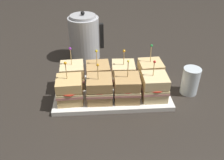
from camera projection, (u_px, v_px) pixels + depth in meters
name	position (u px, v px, depth m)	size (l,w,h in m)	color
ground_plane	(112.00, 94.00, 0.98)	(6.00, 6.00, 0.00)	#2D2823
serving_platter	(112.00, 92.00, 0.97)	(0.46, 0.25, 0.02)	white
sandwich_front_far_left	(70.00, 90.00, 0.89)	(0.10, 0.10, 0.17)	tan
sandwich_front_center_left	(100.00, 89.00, 0.89)	(0.10, 0.10, 0.16)	tan
sandwich_front_center_right	(127.00, 88.00, 0.90)	(0.10, 0.10, 0.17)	tan
sandwich_front_far_right	(154.00, 87.00, 0.91)	(0.10, 0.10, 0.16)	beige
sandwich_back_far_left	(73.00, 75.00, 0.98)	(0.10, 0.10, 0.17)	beige
sandwich_back_center_left	(98.00, 74.00, 0.99)	(0.10, 0.10, 0.16)	tan
sandwich_back_center_right	(123.00, 74.00, 0.99)	(0.10, 0.10, 0.16)	beige
sandwich_back_far_right	(150.00, 73.00, 0.99)	(0.10, 0.10, 0.17)	#DBB77A
kettle_steel	(84.00, 37.00, 1.19)	(0.17, 0.15, 0.24)	#B7BABF
drinking_glass	(190.00, 81.00, 0.96)	(0.07, 0.07, 0.11)	silver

